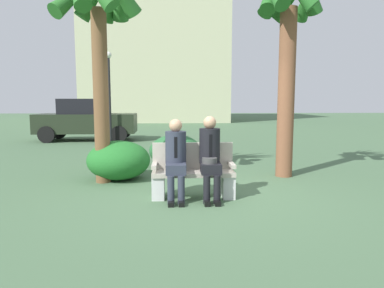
{
  "coord_description": "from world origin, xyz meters",
  "views": [
    {
      "loc": [
        -0.53,
        -5.81,
        1.6
      ],
      "look_at": [
        -0.22,
        0.25,
        0.85
      ],
      "focal_mm": 32.78,
      "sensor_mm": 36.0,
      "label": 1
    }
  ],
  "objects": [
    {
      "name": "parked_car_near",
      "position": [
        -4.08,
        8.54,
        0.84
      ],
      "size": [
        3.93,
        1.76,
        1.68
      ],
      "color": "#232D1E",
      "rests_on": "ground"
    },
    {
      "name": "street_lamp",
      "position": [
        -2.94,
        7.53,
        2.1
      ],
      "size": [
        0.24,
        0.24,
        3.4
      ],
      "color": "black",
      "rests_on": "ground"
    },
    {
      "name": "shrub_near_bench",
      "position": [
        -0.5,
        2.58,
        0.39
      ],
      "size": [
        1.26,
        1.16,
        0.79
      ],
      "primitive_type": "ellipsoid",
      "color": "#286233",
      "rests_on": "ground"
    },
    {
      "name": "shrub_far_lawn",
      "position": [
        -1.66,
        1.28,
        0.4
      ],
      "size": [
        1.28,
        1.17,
        0.8
      ],
      "primitive_type": "ellipsoid",
      "color": "#226B28",
      "rests_on": "ground"
    },
    {
      "name": "seated_man_left",
      "position": [
        -0.5,
        -0.22,
        0.73
      ],
      "size": [
        0.34,
        0.72,
        1.31
      ],
      "color": "#2D3342",
      "rests_on": "ground"
    },
    {
      "name": "palm_tree_short",
      "position": [
        -1.92,
        1.08,
        3.31
      ],
      "size": [
        1.82,
        1.81,
        4.5
      ],
      "color": "brown",
      "rests_on": "ground"
    },
    {
      "name": "park_bench",
      "position": [
        -0.22,
        -0.1,
        0.4
      ],
      "size": [
        1.35,
        0.44,
        0.9
      ],
      "color": "#B7AD9E",
      "rests_on": "ground"
    },
    {
      "name": "seated_man_right",
      "position": [
        0.05,
        -0.22,
        0.75
      ],
      "size": [
        0.34,
        0.72,
        1.35
      ],
      "color": "black",
      "rests_on": "ground"
    },
    {
      "name": "palm_tree_tall",
      "position": [
        1.8,
        1.44,
        3.18
      ],
      "size": [
        1.51,
        1.51,
        4.5
      ],
      "color": "brown",
      "rests_on": "ground"
    },
    {
      "name": "shrub_mid_lawn",
      "position": [
        -1.93,
        2.8,
        0.27
      ],
      "size": [
        0.88,
        0.81,
        0.55
      ],
      "primitive_type": "ellipsoid",
      "color": "#206F20",
      "rests_on": "ground"
    },
    {
      "name": "building_backdrop",
      "position": [
        -1.88,
        23.65,
        6.27
      ],
      "size": [
        11.43,
        9.1,
        12.49
      ],
      "color": "#BBBE96",
      "rests_on": "ground"
    },
    {
      "name": "ground_plane",
      "position": [
        0.0,
        0.0,
        0.0
      ],
      "size": [
        80.0,
        80.0,
        0.0
      ],
      "primitive_type": "plane",
      "color": "#486747"
    }
  ]
}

